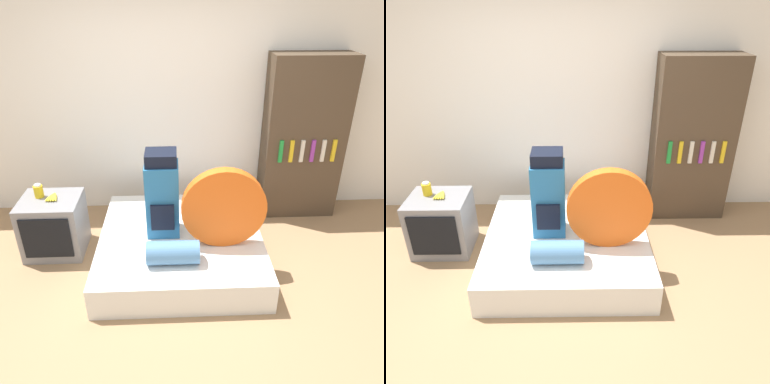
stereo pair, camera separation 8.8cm
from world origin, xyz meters
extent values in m
plane|color=#997551|center=(0.00, 0.00, 0.00)|extent=(16.00, 16.00, 0.00)
cube|color=white|center=(0.00, 1.85, 1.30)|extent=(8.00, 0.05, 2.60)
cube|color=white|center=(0.06, 0.74, 0.15)|extent=(1.54, 1.55, 0.30)
cube|color=#23669E|center=(-0.11, 0.78, 0.66)|extent=(0.30, 0.27, 0.71)
cube|color=black|center=(-0.11, 0.79, 1.07)|extent=(0.28, 0.25, 0.11)
cube|color=black|center=(-0.11, 0.63, 0.55)|extent=(0.21, 0.03, 0.26)
cylinder|color=#E05B19|center=(0.44, 0.56, 0.68)|extent=(0.75, 0.11, 0.75)
cylinder|color=teal|center=(-0.02, 0.30, 0.40)|extent=(0.45, 0.21, 0.21)
cube|color=gray|center=(-1.21, 0.95, 0.30)|extent=(0.57, 0.49, 0.59)
cube|color=black|center=(-1.21, 0.69, 0.31)|extent=(0.46, 0.02, 0.43)
cylinder|color=gold|center=(-1.31, 1.00, 0.65)|extent=(0.09, 0.09, 0.12)
cylinder|color=white|center=(-1.31, 1.00, 0.72)|extent=(0.06, 0.06, 0.02)
ellipsoid|color=yellow|center=(-1.20, 0.97, 0.61)|extent=(0.08, 0.17, 0.03)
ellipsoid|color=yellow|center=(-1.19, 0.97, 0.61)|extent=(0.06, 0.17, 0.03)
ellipsoid|color=yellow|center=(-1.18, 0.97, 0.61)|extent=(0.03, 0.17, 0.03)
ellipsoid|color=yellow|center=(-1.17, 0.97, 0.61)|extent=(0.06, 0.17, 0.03)
ellipsoid|color=yellow|center=(-1.15, 0.97, 0.61)|extent=(0.08, 0.17, 0.03)
cube|color=#473828|center=(1.44, 1.63, 0.91)|extent=(0.87, 0.35, 1.82)
cube|color=#1E8E38|center=(1.15, 1.44, 0.84)|extent=(0.04, 0.02, 0.25)
cube|color=gold|center=(1.27, 1.44, 0.84)|extent=(0.04, 0.02, 0.25)
cube|color=beige|center=(1.39, 1.44, 0.84)|extent=(0.04, 0.02, 0.25)
cube|color=purple|center=(1.50, 1.44, 0.84)|extent=(0.04, 0.02, 0.25)
cube|color=beige|center=(1.62, 1.44, 0.84)|extent=(0.04, 0.02, 0.25)
cube|color=gold|center=(1.73, 1.44, 0.84)|extent=(0.04, 0.02, 0.25)
camera|label=1|loc=(0.03, -2.26, 2.37)|focal=35.00mm
camera|label=2|loc=(0.11, -2.26, 2.37)|focal=35.00mm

